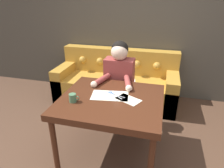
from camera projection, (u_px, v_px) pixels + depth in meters
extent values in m
plane|color=#4C3323|center=(117.00, 158.00, 2.37)|extent=(16.00, 16.00, 0.00)
cube|color=#474238|center=(142.00, 24.00, 3.46)|extent=(8.00, 0.06, 2.60)
cube|color=#472314|center=(111.00, 101.00, 2.18)|extent=(1.11, 0.99, 0.07)
cylinder|color=#472314|center=(55.00, 146.00, 2.07)|extent=(0.06, 0.06, 0.68)
cylinder|color=#472314|center=(151.00, 165.00, 1.84)|extent=(0.06, 0.06, 0.68)
cylinder|color=#472314|center=(86.00, 105.00, 2.84)|extent=(0.06, 0.06, 0.68)
cylinder|color=#472314|center=(156.00, 115.00, 2.61)|extent=(0.06, 0.06, 0.68)
cube|color=#B7842D|center=(116.00, 89.00, 3.58)|extent=(2.10, 0.83, 0.44)
cube|color=#B7842D|center=(120.00, 61.00, 3.66)|extent=(2.10, 0.22, 0.45)
cube|color=#B7842D|center=(67.00, 80.00, 3.77)|extent=(0.20, 0.83, 0.60)
cube|color=#B7842D|center=(171.00, 91.00, 3.33)|extent=(0.20, 0.83, 0.60)
sphere|color=#B7842D|center=(83.00, 60.00, 3.71)|extent=(0.13, 0.13, 0.13)
sphere|color=#B7842D|center=(100.00, 61.00, 3.63)|extent=(0.13, 0.13, 0.13)
sphere|color=#B7842D|center=(118.00, 63.00, 3.55)|extent=(0.13, 0.13, 0.13)
sphere|color=#B7842D|center=(137.00, 64.00, 3.47)|extent=(0.13, 0.13, 0.13)
sphere|color=#B7842D|center=(157.00, 66.00, 3.39)|extent=(0.13, 0.13, 0.13)
cube|color=white|center=(125.00, 81.00, 3.35)|extent=(0.38, 0.27, 0.00)
cylinder|color=#33281E|center=(119.00, 107.00, 2.98)|extent=(0.28, 0.28, 0.47)
cube|color=#993D38|center=(119.00, 77.00, 2.78)|extent=(0.40, 0.22, 0.52)
sphere|color=beige|center=(119.00, 52.00, 2.61)|extent=(0.22, 0.22, 0.22)
sphere|color=black|center=(120.00, 49.00, 2.63)|extent=(0.23, 0.23, 0.23)
cylinder|color=#993D38|center=(102.00, 80.00, 2.55)|extent=(0.16, 0.35, 0.07)
sphere|color=beige|center=(94.00, 84.00, 2.42)|extent=(0.08, 0.08, 0.08)
cylinder|color=#993D38|center=(128.00, 82.00, 2.47)|extent=(0.16, 0.35, 0.07)
sphere|color=beige|center=(129.00, 88.00, 2.31)|extent=(0.08, 0.08, 0.08)
cube|color=beige|center=(110.00, 96.00, 2.22)|extent=(0.44, 0.30, 0.00)
cube|color=beige|center=(128.00, 99.00, 2.14)|extent=(0.30, 0.26, 0.00)
cube|color=silver|center=(120.00, 96.00, 2.20)|extent=(0.13, 0.06, 0.00)
cube|color=#2D569E|center=(111.00, 94.00, 2.26)|extent=(0.09, 0.04, 0.00)
torus|color=#2D569E|center=(108.00, 93.00, 2.28)|extent=(0.04, 0.04, 0.01)
cube|color=silver|center=(118.00, 97.00, 2.19)|extent=(0.11, 0.10, 0.00)
cube|color=#2D569E|center=(112.00, 93.00, 2.27)|extent=(0.07, 0.06, 0.00)
torus|color=#2D569E|center=(110.00, 92.00, 2.30)|extent=(0.04, 0.04, 0.01)
cylinder|color=silver|center=(115.00, 95.00, 2.24)|extent=(0.01, 0.01, 0.01)
cylinder|color=#47704C|center=(73.00, 98.00, 2.08)|extent=(0.08, 0.08, 0.09)
torus|color=#47704C|center=(77.00, 98.00, 2.07)|extent=(0.05, 0.01, 0.05)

